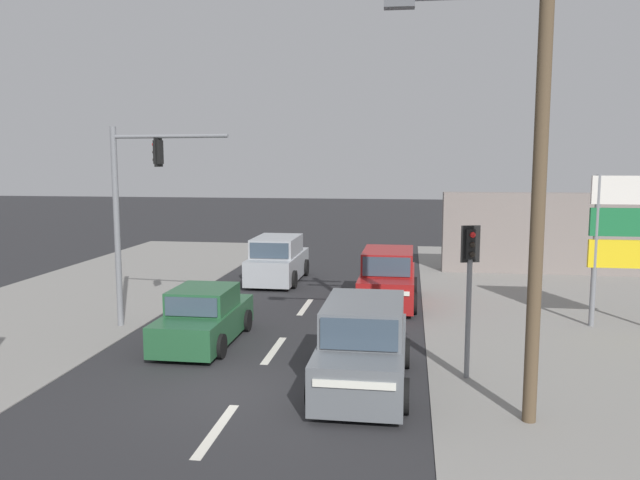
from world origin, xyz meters
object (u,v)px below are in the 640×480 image
(sedan_receding_far, at_px, (204,318))
(suv_oncoming_near, at_px, (278,260))
(suv_crossing_left, at_px, (363,347))
(suv_oncoming_mid, at_px, (388,279))
(utility_pole_foreground_right, at_px, (535,112))
(traffic_signal_mast, at_px, (132,201))
(pedestal_signal_right_kerb, at_px, (470,276))
(shopping_plaza_sign, at_px, (626,230))

(sedan_receding_far, xyz_separation_m, suv_oncoming_near, (0.15, 8.97, 0.18))
(suv_crossing_left, xyz_separation_m, suv_oncoming_mid, (0.24, 8.24, 0.00))
(utility_pole_foreground_right, xyz_separation_m, traffic_signal_mast, (-10.35, 5.48, -2.04))
(utility_pole_foreground_right, height_order, pedestal_signal_right_kerb, utility_pole_foreground_right)
(suv_oncoming_near, bearing_deg, sedan_receding_far, -90.96)
(suv_oncoming_near, bearing_deg, suv_oncoming_mid, -36.01)
(suv_oncoming_mid, bearing_deg, traffic_signal_mast, -149.87)
(pedestal_signal_right_kerb, relative_size, shopping_plaza_sign, 0.77)
(traffic_signal_mast, bearing_deg, shopping_plaza_sign, 7.95)
(utility_pole_foreground_right, relative_size, pedestal_signal_right_kerb, 3.09)
(suv_oncoming_near, bearing_deg, pedestal_signal_right_kerb, -58.02)
(shopping_plaza_sign, xyz_separation_m, suv_oncoming_mid, (-7.09, 2.27, -2.10))
(traffic_signal_mast, xyz_separation_m, suv_oncoming_near, (2.71, 7.70, -2.95))
(pedestal_signal_right_kerb, bearing_deg, traffic_signal_mast, 161.59)
(traffic_signal_mast, bearing_deg, pedestal_signal_right_kerb, -18.41)
(utility_pole_foreground_right, height_order, suv_crossing_left, utility_pole_foreground_right)
(traffic_signal_mast, relative_size, suv_oncoming_mid, 1.32)
(sedan_receding_far, distance_m, suv_oncoming_near, 8.97)
(pedestal_signal_right_kerb, xyz_separation_m, sedan_receding_far, (-6.93, 1.89, -1.71))
(traffic_signal_mast, height_order, suv_oncoming_near, traffic_signal_mast)
(sedan_receding_far, height_order, suv_crossing_left, suv_crossing_left)
(suv_oncoming_near, xyz_separation_m, suv_oncoming_mid, (4.69, -3.41, 0.00))
(utility_pole_foreground_right, bearing_deg, suv_oncoming_mid, 106.77)
(sedan_receding_far, bearing_deg, pedestal_signal_right_kerb, -15.28)
(sedan_receding_far, distance_m, suv_crossing_left, 5.32)
(traffic_signal_mast, distance_m, pedestal_signal_right_kerb, 10.11)
(shopping_plaza_sign, relative_size, sedan_receding_far, 1.08)
(pedestal_signal_right_kerb, xyz_separation_m, suv_oncoming_mid, (-2.10, 7.46, -1.53))
(sedan_receding_far, xyz_separation_m, suv_crossing_left, (4.59, -2.68, 0.18))
(traffic_signal_mast, bearing_deg, suv_oncoming_near, 70.59)
(utility_pole_foreground_right, xyz_separation_m, suv_oncoming_mid, (-2.95, 9.78, -4.99))
(suv_crossing_left, bearing_deg, sedan_receding_far, 149.74)
(suv_oncoming_mid, bearing_deg, sedan_receding_far, -131.02)
(utility_pole_foreground_right, bearing_deg, suv_crossing_left, 154.28)
(traffic_signal_mast, xyz_separation_m, suv_oncoming_mid, (7.40, 4.30, -2.95))
(suv_oncoming_near, bearing_deg, utility_pole_foreground_right, -59.93)
(utility_pole_foreground_right, bearing_deg, shopping_plaza_sign, 61.12)
(shopping_plaza_sign, bearing_deg, sedan_receding_far, -164.59)
(shopping_plaza_sign, bearing_deg, suv_crossing_left, -140.85)
(traffic_signal_mast, height_order, pedestal_signal_right_kerb, traffic_signal_mast)
(utility_pole_foreground_right, xyz_separation_m, suv_crossing_left, (-3.19, 1.54, -4.99))
(utility_pole_foreground_right, distance_m, suv_oncoming_near, 16.03)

